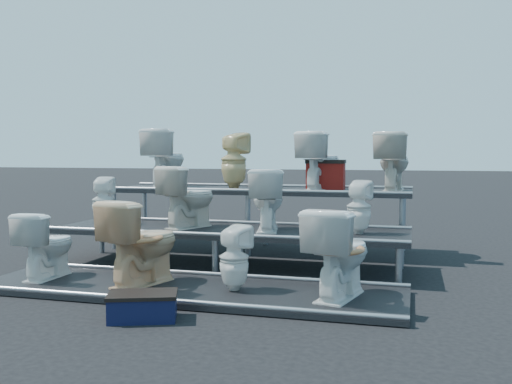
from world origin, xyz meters
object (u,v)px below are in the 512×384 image
(toilet_1, at_px, (142,242))
(toilet_10, at_px, (320,161))
(toilet_11, at_px, (393,162))
(toilet_2, at_px, (234,258))
(toilet_6, at_px, (267,200))
(toilet_0, at_px, (47,245))
(toilet_7, at_px, (359,207))
(red_crate, at_px, (326,177))
(toilet_3, at_px, (339,252))
(toilet_8, at_px, (166,159))
(toilet_9, at_px, (234,160))
(step_stool, at_px, (143,308))
(toilet_4, at_px, (103,201))
(toilet_5, at_px, (189,197))

(toilet_1, relative_size, toilet_10, 1.08)
(toilet_1, distance_m, toilet_11, 3.56)
(toilet_2, height_order, toilet_6, toilet_6)
(toilet_0, height_order, toilet_7, toilet_7)
(toilet_7, distance_m, toilet_10, 1.53)
(toilet_0, height_order, red_crate, red_crate)
(toilet_10, bearing_deg, toilet_0, 61.88)
(toilet_1, bearing_deg, toilet_6, -109.10)
(toilet_3, bearing_deg, toilet_8, -28.66)
(toilet_9, xyz_separation_m, step_stool, (0.34, -3.52, -1.16))
(toilet_2, bearing_deg, toilet_9, -54.79)
(toilet_3, bearing_deg, toilet_11, -84.47)
(toilet_4, height_order, toilet_6, toilet_6)
(toilet_2, bearing_deg, toilet_1, 17.49)
(toilet_4, xyz_separation_m, step_stool, (1.66, -2.22, -0.66))
(toilet_6, distance_m, step_stool, 2.38)
(toilet_11, bearing_deg, toilet_4, 25.32)
(toilet_2, relative_size, toilet_4, 1.03)
(toilet_10, bearing_deg, toilet_1, 77.59)
(toilet_6, bearing_deg, toilet_1, 42.65)
(toilet_6, xyz_separation_m, toilet_7, (1.06, 0.00, -0.06))
(toilet_5, height_order, toilet_8, toilet_8)
(toilet_3, relative_size, toilet_9, 1.03)
(toilet_2, distance_m, toilet_11, 3.06)
(toilet_8, xyz_separation_m, red_crate, (2.35, 0.04, -0.24))
(toilet_7, bearing_deg, toilet_2, 62.51)
(toilet_5, distance_m, toilet_9, 1.38)
(toilet_2, relative_size, red_crate, 1.24)
(toilet_2, bearing_deg, toilet_7, -111.27)
(toilet_8, bearing_deg, toilet_11, 178.16)
(toilet_10, xyz_separation_m, step_stool, (-0.89, -3.52, -1.16))
(toilet_7, bearing_deg, toilet_4, 11.27)
(toilet_1, xyz_separation_m, red_crate, (1.43, 2.64, 0.56))
(toilet_3, xyz_separation_m, toilet_11, (0.37, 2.60, 0.78))
(toilet_2, relative_size, toilet_10, 0.79)
(toilet_7, distance_m, toilet_8, 3.24)
(toilet_0, height_order, toilet_9, toilet_9)
(toilet_9, distance_m, toilet_10, 1.23)
(toilet_0, xyz_separation_m, toilet_1, (1.09, 0.00, 0.08))
(toilet_4, distance_m, step_stool, 2.85)
(toilet_0, xyz_separation_m, toilet_6, (2.04, 1.30, 0.41))
(toilet_10, relative_size, step_stool, 1.46)
(toilet_1, relative_size, toilet_9, 1.06)
(toilet_0, distance_m, toilet_11, 4.37)
(toilet_2, xyz_separation_m, toilet_8, (-1.88, 2.60, 0.91))
(toilet_11, bearing_deg, toilet_3, 86.98)
(toilet_0, distance_m, step_stool, 1.84)
(toilet_4, bearing_deg, red_crate, -166.51)
(toilet_6, relative_size, toilet_10, 0.92)
(toilet_8, xyz_separation_m, toilet_11, (3.23, 0.00, -0.03))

